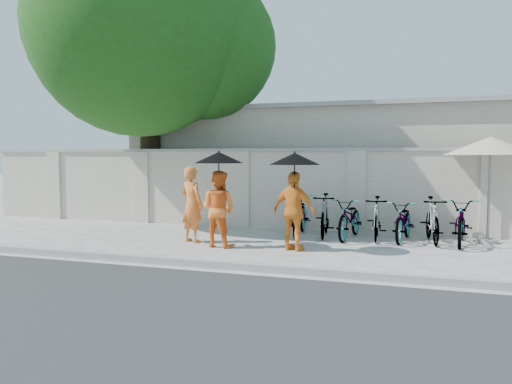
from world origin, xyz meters
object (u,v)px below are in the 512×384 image
(monk_right, at_px, (294,211))
(patio_umbrella, at_px, (491,147))
(monk_left, at_px, (192,204))
(monk_center, at_px, (218,209))

(monk_right, relative_size, patio_umbrella, 0.62)
(monk_left, height_order, monk_right, monk_left)
(monk_left, xyz_separation_m, monk_center, (0.76, -0.33, -0.04))
(patio_umbrella, bearing_deg, monk_center, -157.39)
(monk_center, xyz_separation_m, patio_umbrella, (5.36, 2.23, 1.28))
(monk_left, bearing_deg, monk_right, -163.89)
(monk_center, bearing_deg, monk_left, -13.58)
(monk_left, xyz_separation_m, patio_umbrella, (6.12, 1.90, 1.24))
(monk_center, relative_size, patio_umbrella, 0.62)
(monk_left, distance_m, monk_center, 0.83)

